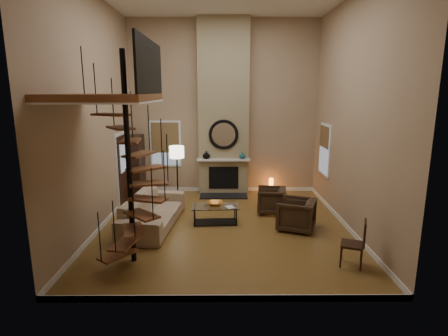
{
  "coord_description": "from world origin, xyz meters",
  "views": [
    {
      "loc": [
        -0.05,
        -8.36,
        3.29
      ],
      "look_at": [
        0.0,
        0.4,
        1.4
      ],
      "focal_mm": 28.67,
      "sensor_mm": 36.0,
      "label": 1
    }
  ],
  "objects_px": {
    "sofa": "(153,210)",
    "accent_lamp": "(271,186)",
    "floor_lamp": "(177,157)",
    "coffee_table": "(215,212)",
    "armchair_far": "(299,215)",
    "side_chair": "(357,241)",
    "hutch": "(136,166)",
    "armchair_near": "(274,200)"
  },
  "relations": [
    {
      "from": "accent_lamp",
      "to": "side_chair",
      "type": "distance_m",
      "value": 5.11
    },
    {
      "from": "coffee_table",
      "to": "accent_lamp",
      "type": "relative_size",
      "value": 2.35
    },
    {
      "from": "sofa",
      "to": "armchair_near",
      "type": "xyz_separation_m",
      "value": [
        3.14,
        0.94,
        -0.04
      ]
    },
    {
      "from": "armchair_near",
      "to": "armchair_far",
      "type": "distance_m",
      "value": 1.27
    },
    {
      "from": "sofa",
      "to": "side_chair",
      "type": "relative_size",
      "value": 2.9
    },
    {
      "from": "armchair_far",
      "to": "coffee_table",
      "type": "xyz_separation_m",
      "value": [
        -2.05,
        0.42,
        -0.07
      ]
    },
    {
      "from": "hutch",
      "to": "floor_lamp",
      "type": "distance_m",
      "value": 1.72
    },
    {
      "from": "sofa",
      "to": "armchair_near",
      "type": "height_order",
      "value": "sofa"
    },
    {
      "from": "floor_lamp",
      "to": "side_chair",
      "type": "xyz_separation_m",
      "value": [
        3.87,
        -4.02,
        -0.89
      ]
    },
    {
      "from": "hutch",
      "to": "accent_lamp",
      "type": "relative_size",
      "value": 3.76
    },
    {
      "from": "floor_lamp",
      "to": "side_chair",
      "type": "height_order",
      "value": "floor_lamp"
    },
    {
      "from": "hutch",
      "to": "accent_lamp",
      "type": "height_order",
      "value": "hutch"
    },
    {
      "from": "sofa",
      "to": "accent_lamp",
      "type": "height_order",
      "value": "sofa"
    },
    {
      "from": "floor_lamp",
      "to": "accent_lamp",
      "type": "bearing_deg",
      "value": 18.82
    },
    {
      "from": "armchair_near",
      "to": "accent_lamp",
      "type": "distance_m",
      "value": 1.92
    },
    {
      "from": "floor_lamp",
      "to": "accent_lamp",
      "type": "distance_m",
      "value": 3.31
    },
    {
      "from": "coffee_table",
      "to": "accent_lamp",
      "type": "distance_m",
      "value": 3.22
    },
    {
      "from": "hutch",
      "to": "armchair_far",
      "type": "relative_size",
      "value": 2.26
    },
    {
      "from": "hutch",
      "to": "side_chair",
      "type": "bearing_deg",
      "value": -42.7
    },
    {
      "from": "sofa",
      "to": "coffee_table",
      "type": "bearing_deg",
      "value": -78.04
    },
    {
      "from": "armchair_far",
      "to": "coffee_table",
      "type": "distance_m",
      "value": 2.09
    },
    {
      "from": "armchair_near",
      "to": "accent_lamp",
      "type": "relative_size",
      "value": 1.49
    },
    {
      "from": "sofa",
      "to": "floor_lamp",
      "type": "xyz_separation_m",
      "value": [
        0.39,
        1.85,
        1.02
      ]
    },
    {
      "from": "sofa",
      "to": "side_chair",
      "type": "xyz_separation_m",
      "value": [
        4.26,
        -2.17,
        0.13
      ]
    },
    {
      "from": "hutch",
      "to": "armchair_near",
      "type": "height_order",
      "value": "hutch"
    },
    {
      "from": "floor_lamp",
      "to": "accent_lamp",
      "type": "xyz_separation_m",
      "value": [
        2.93,
        1.0,
        -1.16
      ]
    },
    {
      "from": "side_chair",
      "to": "armchair_near",
      "type": "bearing_deg",
      "value": 109.88
    },
    {
      "from": "hutch",
      "to": "floor_lamp",
      "type": "height_order",
      "value": "hutch"
    },
    {
      "from": "hutch",
      "to": "side_chair",
      "type": "height_order",
      "value": "hutch"
    },
    {
      "from": "hutch",
      "to": "accent_lamp",
      "type": "bearing_deg",
      "value": 1.8
    },
    {
      "from": "coffee_table",
      "to": "armchair_far",
      "type": "bearing_deg",
      "value": -11.7
    },
    {
      "from": "armchair_far",
      "to": "floor_lamp",
      "type": "bearing_deg",
      "value": -101.75
    },
    {
      "from": "armchair_far",
      "to": "side_chair",
      "type": "bearing_deg",
      "value": 41.12
    },
    {
      "from": "hutch",
      "to": "coffee_table",
      "type": "height_order",
      "value": "hutch"
    },
    {
      "from": "armchair_near",
      "to": "armchair_far",
      "type": "xyz_separation_m",
      "value": [
        0.45,
        -1.19,
        0.0
      ]
    },
    {
      "from": "hutch",
      "to": "sofa",
      "type": "distance_m",
      "value": 2.95
    },
    {
      "from": "sofa",
      "to": "accent_lamp",
      "type": "bearing_deg",
      "value": -43.68
    },
    {
      "from": "sofa",
      "to": "floor_lamp",
      "type": "distance_m",
      "value": 2.15
    },
    {
      "from": "coffee_table",
      "to": "armchair_near",
      "type": "bearing_deg",
      "value": 25.72
    },
    {
      "from": "hutch",
      "to": "armchair_far",
      "type": "height_order",
      "value": "hutch"
    },
    {
      "from": "hutch",
      "to": "coffee_table",
      "type": "xyz_separation_m",
      "value": [
        2.56,
        -2.54,
        -0.67
      ]
    },
    {
      "from": "coffee_table",
      "to": "side_chair",
      "type": "relative_size",
      "value": 1.33
    }
  ]
}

